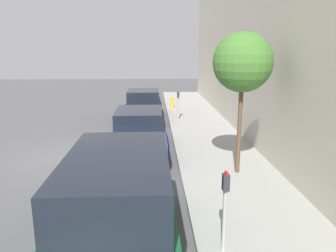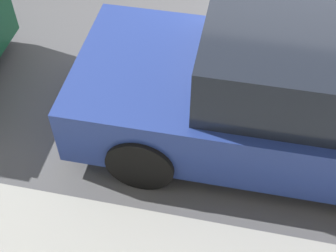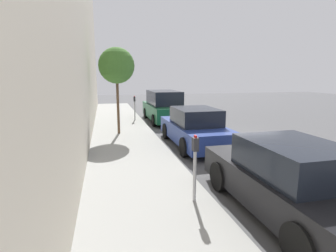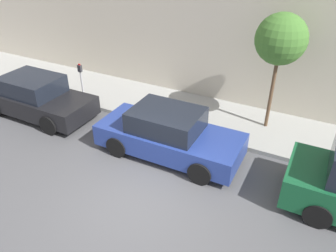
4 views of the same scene
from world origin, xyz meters
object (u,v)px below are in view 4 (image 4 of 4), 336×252
parking_meter_far (81,77)px  fire_hydrant (21,75)px  street_tree (281,40)px  parked_sedan_second (169,134)px  parked_sedan_third (36,97)px

parking_meter_far → fire_hydrant: bearing=91.7°
street_tree → fire_hydrant: size_ratio=5.67×
parked_sedan_second → parking_meter_far: bearing=70.5°
parked_sedan_second → parked_sedan_third: (-0.02, 5.61, -0.00)m
parked_sedan_third → street_tree: size_ratio=1.15×
parked_sedan_second → parked_sedan_third: 5.61m
street_tree → fire_hydrant: street_tree is taller
parked_sedan_third → street_tree: street_tree is taller
parked_sedan_third → parking_meter_far: 1.92m
parking_meter_far → street_tree: size_ratio=0.37×
parked_sedan_second → parking_meter_far: parking_meter_far is taller
parked_sedan_third → parking_meter_far: size_ratio=3.11×
parked_sedan_third → parking_meter_far: bearing=-23.0°
street_tree → fire_hydrant: 11.15m
street_tree → parked_sedan_second: bearing=140.6°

